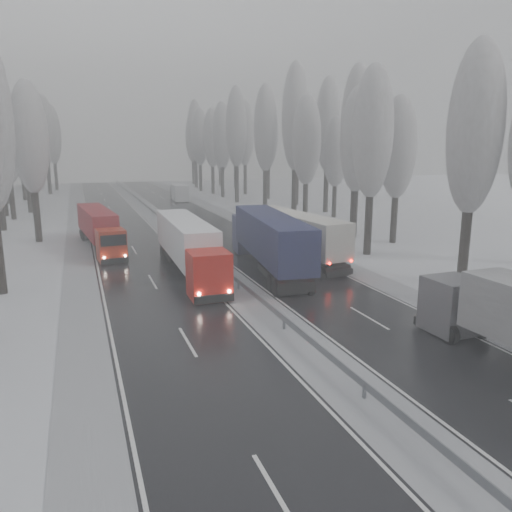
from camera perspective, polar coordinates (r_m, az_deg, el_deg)
ground at (r=17.84m, az=19.46°, el=-20.95°), size 260.00×260.00×0.00m
carriageway_right at (r=45.01m, az=0.48°, el=0.14°), size 7.50×200.00×0.03m
carriageway_left at (r=42.63m, az=-12.89°, el=-0.88°), size 7.50×200.00×0.03m
median_slush at (r=43.52m, az=-6.03°, el=-0.36°), size 3.00×200.00×0.04m
shoulder_right at (r=46.92m, az=6.16°, el=0.58°), size 2.40×200.00×0.04m
shoulder_left at (r=42.38m, az=-19.54°, el=-1.37°), size 2.40×200.00×0.04m
median_guardrail at (r=43.39m, az=-6.04°, el=0.38°), size 0.12×200.00×0.76m
tree_16 at (r=36.75m, az=23.76°, el=13.07°), size 3.60×3.60×16.53m
tree_18 at (r=45.45m, az=13.20°, el=13.50°), size 3.60×3.60×16.58m
tree_19 at (r=51.84m, az=15.93°, el=11.77°), size 3.60×3.60×14.57m
tree_20 at (r=54.14m, az=11.51°, el=12.77°), size 3.60×3.60×15.71m
tree_21 at (r=58.77m, az=11.44°, el=14.54°), size 3.60×3.60×18.62m
tree_22 at (r=62.94m, az=5.80°, el=12.96°), size 3.60×3.60×15.86m
tree_23 at (r=69.37m, az=9.11°, el=11.60°), size 3.60×3.60×13.55m
tree_24 at (r=68.32m, az=4.52°, el=15.41°), size 3.60×3.60×20.49m
tree_25 at (r=74.91m, az=8.21°, el=14.55°), size 3.60×3.60×19.44m
tree_26 at (r=77.62m, az=1.08°, el=14.29°), size 3.60×3.60×18.78m
tree_27 at (r=84.04m, az=4.78°, el=13.60°), size 3.60×3.60×17.62m
tree_28 at (r=87.33m, az=-2.26°, el=14.42°), size 3.60×3.60×19.62m
tree_29 at (r=93.51m, az=1.42°, el=13.71°), size 3.60×3.60×18.11m
tree_30 at (r=96.70m, az=-3.91°, el=13.55°), size 3.60×3.60×17.86m
tree_31 at (r=102.28m, az=-1.27°, el=13.77°), size 3.60×3.60×18.58m
tree_32 at (r=103.95m, az=-5.04°, el=13.27°), size 3.60×3.60×17.33m
tree_33 at (r=108.63m, az=-3.93°, el=12.24°), size 3.60×3.60×14.33m
tree_34 at (r=110.62m, az=-6.47°, el=13.28°), size 3.60×3.60×17.63m
tree_35 at (r=116.93m, az=-2.42°, el=13.49°), size 3.60×3.60×18.25m
tree_36 at (r=120.54m, az=-6.98°, el=13.98°), size 3.60×3.60×20.23m
tree_37 at (r=126.10m, az=-4.20°, el=12.85°), size 3.60×3.60×16.37m
tree_38 at (r=131.19m, az=-7.28°, el=13.22°), size 3.60×3.60×17.97m
tree_39 at (r=135.71m, az=-6.46°, el=12.73°), size 3.60×3.60×16.19m
tree_62 at (r=55.15m, az=-24.46°, el=12.14°), size 3.60×3.60×16.04m
tree_66 at (r=74.08m, az=-26.64°, el=11.34°), size 3.60×3.60×15.23m
tree_68 at (r=80.67m, az=-25.03°, el=12.12°), size 3.60×3.60×16.65m
tree_70 at (r=90.70m, az=-24.34°, el=12.27°), size 3.60×3.60×17.09m
tree_71 at (r=95.17m, az=-27.17°, el=12.93°), size 3.60×3.60×19.61m
tree_72 at (r=100.21m, az=-25.39°, el=11.36°), size 3.60×3.60×15.11m
tree_73 at (r=104.50m, az=-26.87°, el=11.96°), size 3.60×3.60×17.22m
tree_74 at (r=110.76m, az=-22.99°, el=13.08°), size 3.60×3.60×19.68m
tree_76 at (r=120.09m, az=-22.24°, el=12.67°), size 3.60×3.60×18.55m
tree_77 at (r=124.37m, az=-24.70°, el=11.18°), size 3.60×3.60×14.32m
tree_78 at (r=126.85m, az=-23.78°, el=12.77°), size 3.60×3.60×19.55m
tree_79 at (r=131.00m, az=-24.84°, el=11.94°), size 3.60×3.60×17.07m
truck_blue_box at (r=38.99m, az=1.34°, el=2.12°), size 4.81×17.69×4.50m
truck_cream_box at (r=42.93m, az=3.71°, el=2.76°), size 4.26×16.24×4.13m
box_truck_distant at (r=91.09m, az=-8.78°, el=7.19°), size 2.87×7.93×2.91m
truck_red_white at (r=37.98m, az=-7.75°, el=1.38°), size 2.85×16.08×4.11m
truck_red_red at (r=50.04m, az=-17.54°, el=3.28°), size 3.67×14.41×3.66m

